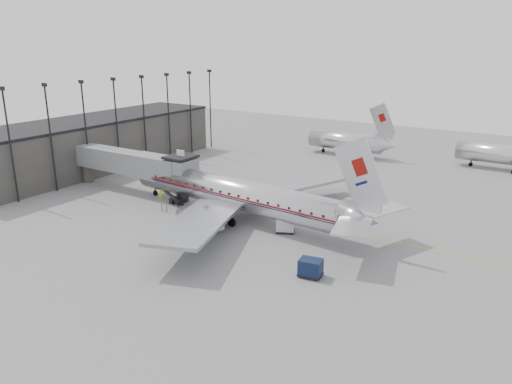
% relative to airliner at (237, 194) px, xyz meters
% --- Properties ---
extents(ground, '(160.00, 160.00, 0.00)m').
position_rel_airliner_xyz_m(ground, '(-0.76, -2.94, -3.02)').
color(ground, slate).
rests_on(ground, ground).
extents(terminal, '(12.00, 46.00, 8.00)m').
position_rel_airliner_xyz_m(terminal, '(-34.76, 7.06, 0.98)').
color(terminal, '#3B3936').
rests_on(terminal, ground).
extents(apron_line, '(60.00, 0.15, 0.01)m').
position_rel_airliner_xyz_m(apron_line, '(2.24, 3.06, -3.02)').
color(apron_line, gold).
rests_on(apron_line, ground).
extents(jet_bridge, '(21.00, 6.20, 7.10)m').
position_rel_airliner_xyz_m(jet_bridge, '(-17.42, 0.73, 1.16)').
color(jet_bridge, slate).
rests_on(jet_bridge, ground).
extents(floodlight_masts, '(0.90, 42.25, 15.25)m').
position_rel_airliner_xyz_m(floodlight_masts, '(-28.26, 10.06, 5.34)').
color(floodlight_masts, black).
rests_on(floodlight_masts, ground).
extents(distant_aircraft_near, '(16.39, 3.20, 10.26)m').
position_rel_airliner_xyz_m(distant_aircraft_near, '(-2.55, 39.06, -0.29)').
color(distant_aircraft_near, silver).
rests_on(distant_aircraft_near, ground).
extents(distant_aircraft_mid, '(16.39, 3.20, 10.26)m').
position_rel_airliner_xyz_m(distant_aircraft_mid, '(23.45, 43.06, -0.29)').
color(distant_aircraft_mid, silver).
rests_on(distant_aircraft_mid, ground).
extents(airliner, '(37.99, 35.09, 12.01)m').
position_rel_airliner_xyz_m(airliner, '(0.00, 0.00, 0.00)').
color(airliner, silver).
rests_on(airliner, ground).
extents(service_van, '(5.20, 3.04, 2.30)m').
position_rel_airliner_xyz_m(service_van, '(-1.12, -4.92, -1.81)').
color(service_van, silver).
rests_on(service_van, ground).
extents(baggage_cart_navy, '(2.38, 1.95, 1.69)m').
position_rel_airliner_xyz_m(baggage_cart_navy, '(14.64, -9.22, -2.12)').
color(baggage_cart_navy, '#0D1837').
rests_on(baggage_cart_navy, ground).
extents(baggage_cart_white, '(2.58, 2.33, 1.65)m').
position_rel_airliner_xyz_m(baggage_cart_white, '(7.24, -0.94, -2.14)').
color(baggage_cart_white, '#BABABC').
rests_on(baggage_cart_white, ground).
extents(ramp_worker, '(0.69, 0.65, 1.58)m').
position_rel_airliner_xyz_m(ramp_worker, '(-12.76, 0.06, -2.23)').
color(ramp_worker, '#BEEC1B').
rests_on(ramp_worker, ground).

